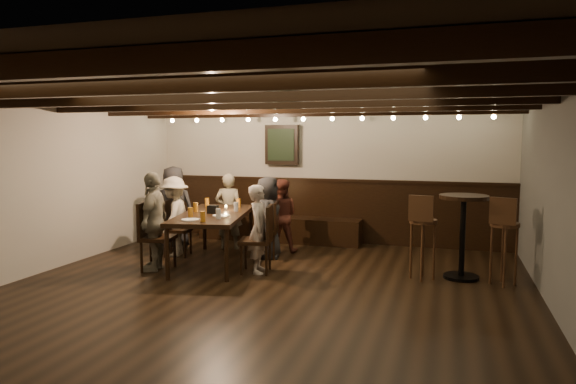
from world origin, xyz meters
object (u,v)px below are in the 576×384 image
(person_left_far, at_px, (154,221))
(bar_stool_left, at_px, (422,248))
(chair_left_near, at_px, (177,239))
(chair_left_far, at_px, (157,249))
(bar_stool_right, at_px, (504,252))
(chair_right_near, at_px, (266,241))
(person_right_near, at_px, (268,217))
(high_top_table, at_px, (463,224))
(person_right_far, at_px, (259,229))
(chair_right_far, at_px, (257,252))
(person_bench_centre, at_px, (229,211))
(dining_table, at_px, (214,217))
(person_bench_left, at_px, (174,208))
(person_left_near, at_px, (174,216))
(person_bench_right, at_px, (281,216))

(person_left_far, distance_m, bar_stool_left, 3.72)
(chair_left_near, height_order, person_left_far, person_left_far)
(chair_left_far, distance_m, bar_stool_right, 4.67)
(chair_right_near, bearing_deg, person_right_near, -90.00)
(bar_stool_right, bearing_deg, high_top_table, 178.69)
(person_right_near, relative_size, person_right_far, 1.04)
(bar_stool_left, bearing_deg, person_right_far, -162.98)
(chair_right_far, distance_m, person_bench_centre, 1.70)
(dining_table, height_order, chair_right_near, chair_right_near)
(dining_table, relative_size, chair_left_far, 2.25)
(dining_table, bearing_deg, chair_left_far, -148.01)
(dining_table, xyz_separation_m, chair_right_near, (0.61, 0.59, -0.43))
(person_bench_centre, relative_size, bar_stool_left, 1.13)
(dining_table, distance_m, bar_stool_right, 4.02)
(chair_right_far, relative_size, person_right_far, 0.76)
(chair_right_far, bearing_deg, person_bench_centre, 25.64)
(chair_left_near, bearing_deg, person_bench_centre, 129.86)
(person_bench_left, bearing_deg, bar_stool_left, 158.82)
(person_left_far, bearing_deg, person_bench_centre, 153.43)
(person_bench_centre, bearing_deg, bar_stool_left, 150.91)
(person_left_near, bearing_deg, person_bench_centre, 128.66)
(person_left_far, height_order, person_right_far, person_left_far)
(chair_left_near, height_order, person_right_far, person_right_far)
(person_right_far, height_order, high_top_table, person_right_far)
(person_bench_left, relative_size, bar_stool_left, 1.23)
(chair_right_near, xyz_separation_m, person_left_near, (-1.44, -0.31, 0.36))
(chair_right_near, relative_size, person_left_far, 0.63)
(chair_left_far, distance_m, chair_right_near, 1.70)
(dining_table, xyz_separation_m, person_bench_left, (-1.07, 0.69, 0.00))
(chair_right_near, bearing_deg, chair_left_far, 122.02)
(dining_table, height_order, chair_right_far, chair_right_far)
(person_left_far, xyz_separation_m, person_right_far, (1.47, 0.31, -0.08))
(person_bench_centre, relative_size, person_bench_right, 1.07)
(chair_right_near, xyz_separation_m, chair_right_far, (0.19, -0.88, 0.02))
(chair_left_far, relative_size, bar_stool_left, 0.85)
(person_left_far, distance_m, bar_stool_right, 4.71)
(person_bench_left, bearing_deg, dining_table, 135.00)
(person_left_near, height_order, high_top_table, person_left_near)
(chair_right_near, bearing_deg, person_left_near, 90.00)
(chair_right_far, relative_size, bar_stool_left, 0.83)
(dining_table, height_order, chair_left_far, chair_left_far)
(chair_right_near, xyz_separation_m, bar_stool_left, (2.40, -0.55, 0.15))
(dining_table, height_order, person_bench_centre, person_bench_centre)
(person_left_near, xyz_separation_m, person_left_far, (0.19, -0.88, 0.07))
(person_left_near, relative_size, bar_stool_right, 1.11)
(chair_right_far, height_order, high_top_table, high_top_table)
(chair_right_near, height_order, person_bench_right, person_bench_right)
(chair_left_far, height_order, chair_right_far, chair_left_far)
(person_left_far, bearing_deg, person_bench_right, 129.29)
(person_bench_centre, height_order, person_bench_right, person_bench_centre)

